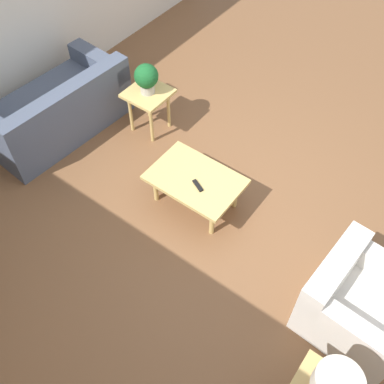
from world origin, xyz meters
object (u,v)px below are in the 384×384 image
coffee_table (195,181)px  potted_plant (146,78)px  armchair (356,303)px  side_table_plant (148,99)px  sofa (57,110)px

coffee_table → potted_plant: (1.13, -0.61, 0.40)m
armchair → side_table_plant: (2.99, -0.85, 0.17)m
sofa → armchair: 3.87m
side_table_plant → armchair: bearing=164.2°
sofa → potted_plant: bearing=131.4°
sofa → potted_plant: size_ratio=4.90×
coffee_table → side_table_plant: bearing=-28.5°
sofa → side_table_plant: bearing=131.4°
side_table_plant → potted_plant: potted_plant is taller
sofa → side_table_plant: 1.11m
coffee_table → potted_plant: bearing=-28.5°
potted_plant → armchair: bearing=164.2°
side_table_plant → potted_plant: size_ratio=1.54×
sofa → side_table_plant: sofa is taller
sofa → armchair: sofa is taller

